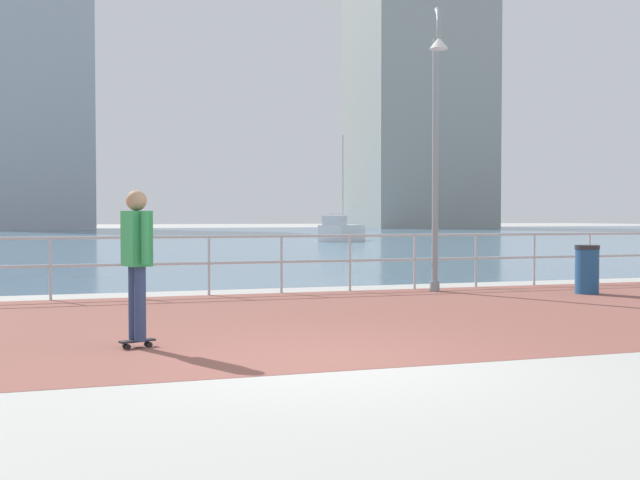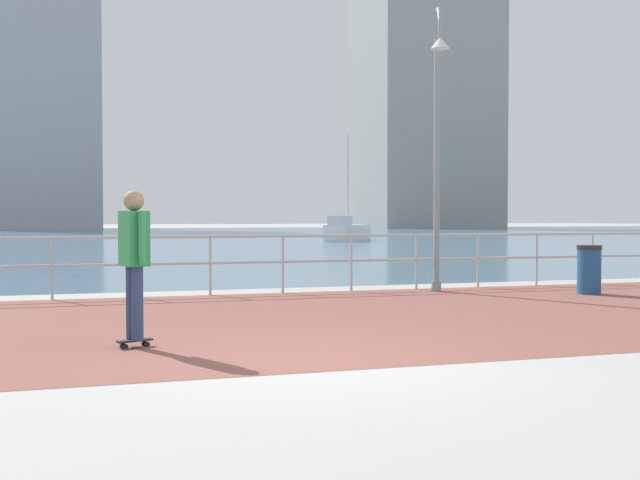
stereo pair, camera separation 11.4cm
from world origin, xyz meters
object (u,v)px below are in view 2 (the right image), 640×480
object	(u,v)px
lamppost	(438,134)
skateboarder	(134,253)
trash_bin	(589,269)
sailboat_teal	(347,231)

from	to	relation	value
lamppost	skateboarder	size ratio (longest dim) A/B	3.14
trash_bin	sailboat_teal	world-z (taller)	sailboat_teal
skateboarder	sailboat_teal	distance (m)	38.19
sailboat_teal	trash_bin	bearing A→B (deg)	-100.86
skateboarder	sailboat_teal	xyz separation A→B (m)	(14.70, 35.25, -0.45)
lamppost	trash_bin	bearing A→B (deg)	-24.01
lamppost	sailboat_teal	world-z (taller)	sailboat_teal
lamppost	trash_bin	xyz separation A→B (m)	(2.61, -1.16, -2.59)
skateboarder	trash_bin	bearing A→B (deg)	22.76
lamppost	skateboarder	distance (m)	7.94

